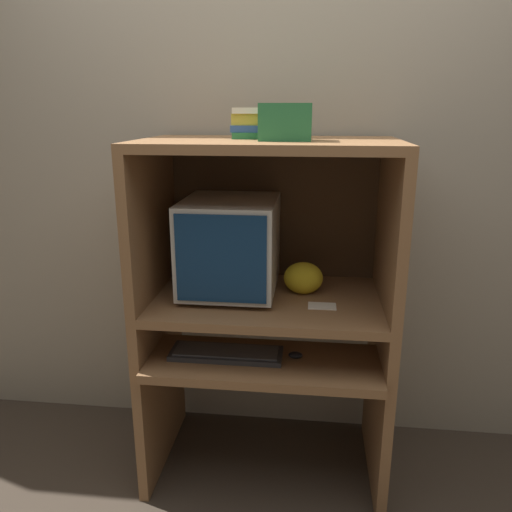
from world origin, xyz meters
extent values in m
plane|color=#3D3328|center=(0.00, 0.00, 0.00)|extent=(12.00, 12.00, 0.00)
cube|color=gray|center=(0.00, 0.68, 1.30)|extent=(6.00, 0.06, 2.60)
cube|color=brown|center=(-0.48, 0.31, 0.30)|extent=(0.04, 0.62, 0.61)
cube|color=brown|center=(0.48, 0.31, 0.30)|extent=(0.04, 0.62, 0.61)
cube|color=brown|center=(0.00, 0.15, 0.59)|extent=(0.93, 0.37, 0.04)
cube|color=brown|center=(-0.48, 0.31, 0.71)|extent=(0.04, 0.62, 0.21)
cube|color=brown|center=(0.48, 0.31, 0.71)|extent=(0.04, 0.62, 0.21)
cube|color=brown|center=(0.00, 0.31, 0.80)|extent=(0.93, 0.62, 0.04)
cube|color=brown|center=(-0.48, 0.31, 1.14)|extent=(0.04, 0.62, 0.64)
cube|color=brown|center=(0.48, 0.31, 1.14)|extent=(0.04, 0.62, 0.64)
cube|color=brown|center=(0.00, 0.31, 1.44)|extent=(0.93, 0.62, 0.04)
cube|color=#48321E|center=(0.00, 0.60, 1.14)|extent=(0.93, 0.01, 0.64)
cylinder|color=beige|center=(-0.16, 0.35, 0.83)|extent=(0.22, 0.22, 0.02)
cube|color=beige|center=(-0.16, 0.35, 1.03)|extent=(0.38, 0.44, 0.38)
cube|color=navy|center=(-0.16, 0.13, 1.03)|extent=(0.35, 0.01, 0.34)
cube|color=#2D2D30|center=(-0.15, 0.16, 0.62)|extent=(0.45, 0.15, 0.02)
cube|color=#474749|center=(-0.15, 0.16, 0.63)|extent=(0.42, 0.12, 0.01)
ellipsoid|color=black|center=(0.13, 0.18, 0.62)|extent=(0.06, 0.04, 0.03)
ellipsoid|color=gold|center=(0.15, 0.36, 0.89)|extent=(0.17, 0.12, 0.14)
cube|color=#236638|center=(-0.07, 0.36, 1.47)|extent=(0.14, 0.11, 0.02)
cube|color=navy|center=(-0.07, 0.36, 1.50)|extent=(0.16, 0.11, 0.03)
cube|color=gold|center=(-0.06, 0.36, 1.53)|extent=(0.16, 0.10, 0.04)
cube|color=beige|center=(-0.06, 0.36, 1.57)|extent=(0.17, 0.11, 0.02)
cube|color=beige|center=(0.23, 0.22, 0.82)|extent=(0.11, 0.07, 0.00)
cube|color=#236638|center=(0.07, 0.25, 1.53)|extent=(0.19, 0.16, 0.13)
camera|label=1|loc=(0.18, -1.64, 1.57)|focal=35.00mm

